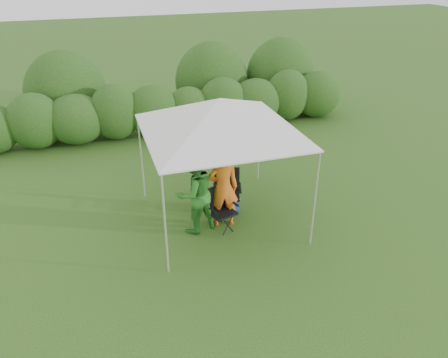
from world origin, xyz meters
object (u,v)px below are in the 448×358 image
object	(u,v)px
canopy	(220,116)
chair_right	(227,188)
chair_left	(220,206)
cooler	(230,205)
woman	(195,193)
man	(223,188)

from	to	relation	value
canopy	chair_right	world-z (taller)	canopy
chair_left	cooler	world-z (taller)	chair_left
chair_left	woman	size ratio (longest dim) A/B	0.52
man	cooler	distance (m)	0.94
man	chair_left	bearing A→B (deg)	54.03
canopy	cooler	size ratio (longest dim) A/B	6.89
woman	man	bearing A→B (deg)	165.27
canopy	woman	xyz separation A→B (m)	(-0.65, -0.27, -1.55)
man	cooler	size ratio (longest dim) A/B	4.03
chair_left	cooler	bearing A→B (deg)	37.36
man	cooler	xyz separation A→B (m)	(0.33, 0.47, -0.75)
chair_left	man	world-z (taller)	man
chair_right	cooler	distance (m)	0.43
canopy	chair_left	xyz separation A→B (m)	(-0.11, -0.34, -1.93)
chair_left	canopy	bearing A→B (deg)	55.52
man	woman	world-z (taller)	woman
canopy	man	bearing A→B (deg)	-92.68
cooler	woman	bearing A→B (deg)	-173.52
woman	cooler	bearing A→B (deg)	-170.35
canopy	chair_right	size ratio (longest dim) A/B	3.03
chair_right	man	size ratio (longest dim) A/B	0.56
canopy	woman	world-z (taller)	canopy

